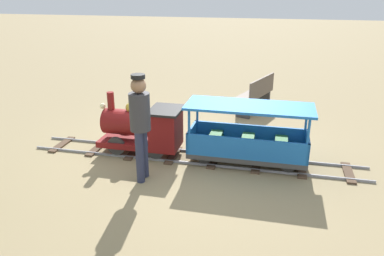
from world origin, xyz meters
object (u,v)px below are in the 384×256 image
at_px(passenger_car, 248,140).
at_px(conductor_person, 140,120).
at_px(locomotive, 144,128).
at_px(park_bench, 256,94).

bearing_deg(passenger_car, conductor_person, 120.89).
bearing_deg(locomotive, conductor_person, -162.55).
distance_m(locomotive, passenger_car, 1.76).
xyz_separation_m(passenger_car, park_bench, (2.83, 0.06, -0.01)).
bearing_deg(locomotive, passenger_car, -90.00).
height_order(passenger_car, conductor_person, conductor_person).
bearing_deg(park_bench, conductor_person, 159.05).
distance_m(passenger_car, conductor_person, 1.81).
distance_m(conductor_person, park_bench, 4.02).
xyz_separation_m(passenger_car, conductor_person, (-0.89, 1.48, 0.53)).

